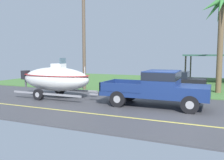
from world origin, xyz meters
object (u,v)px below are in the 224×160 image
object	(u,v)px
utility_pole	(84,30)
parked_sedan_far	(173,81)
pickup_truck_towing	(161,87)
boat_on_trailer	(56,79)
palm_tree_near_left	(222,19)

from	to	relation	value
utility_pole	parked_sedan_far	bearing A→B (deg)	25.12
pickup_truck_towing	boat_on_trailer	world-z (taller)	boat_on_trailer
palm_tree_near_left	utility_pole	world-z (taller)	utility_pole
pickup_truck_towing	utility_pole	distance (m)	8.12
boat_on_trailer	palm_tree_near_left	xyz separation A→B (m)	(9.06, 5.90, 3.79)
pickup_truck_towing	palm_tree_near_left	xyz separation A→B (m)	(2.69, 5.90, 3.93)
utility_pole	palm_tree_near_left	bearing A→B (deg)	14.14
pickup_truck_towing	palm_tree_near_left	bearing A→B (deg)	65.45
boat_on_trailer	parked_sedan_far	xyz separation A→B (m)	(5.90, 6.41, -0.48)
parked_sedan_far	utility_pole	size ratio (longest dim) A/B	0.54
boat_on_trailer	utility_pole	size ratio (longest dim) A/B	0.69
parked_sedan_far	utility_pole	xyz separation A→B (m)	(-6.00, -2.81, 3.68)
parked_sedan_far	utility_pole	bearing A→B (deg)	-154.88
palm_tree_near_left	utility_pole	xyz separation A→B (m)	(-9.16, -2.31, -0.59)
pickup_truck_towing	parked_sedan_far	size ratio (longest dim) A/B	1.20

